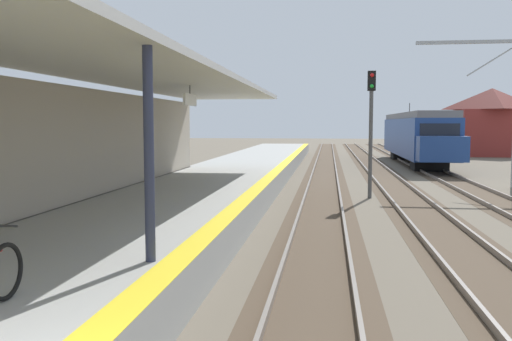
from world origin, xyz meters
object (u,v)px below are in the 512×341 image
Objects in this scene: rail_signal_post at (371,121)px; catenary_pylon_far_side at (512,112)px; approaching_train at (417,135)px; distant_trackside_house at (491,121)px.

catenary_pylon_far_side is at bearing 32.71° from rail_signal_post.
distant_trackside_house is (8.69, 11.92, 1.16)m from approaching_train.
rail_signal_post is 34.40m from distant_trackside_house.
catenary_pylon_far_side is 1.14× the size of distant_trackside_house.
rail_signal_post is (-4.88, -19.69, 1.02)m from approaching_train.
catenary_pylon_far_side is (6.86, 4.41, 0.41)m from rail_signal_post.
approaching_train is 20.31m from rail_signal_post.
catenary_pylon_far_side reaches higher than distant_trackside_house.
distant_trackside_house is at bearing 66.78° from rail_signal_post.
distant_trackside_house reaches higher than rail_signal_post.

